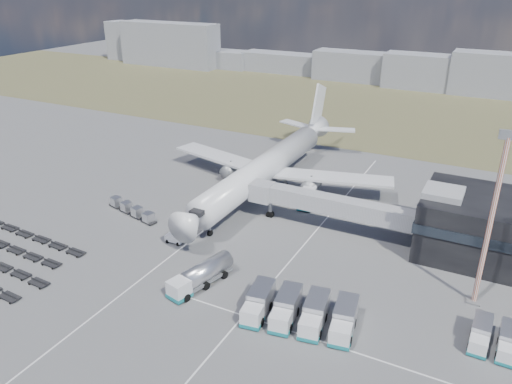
% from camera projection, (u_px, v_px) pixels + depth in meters
% --- Properties ---
extents(ground, '(420.00, 420.00, 0.00)m').
position_uv_depth(ground, '(181.00, 259.00, 80.64)').
color(ground, '#565659').
rests_on(ground, ground).
extents(grass_strip, '(420.00, 90.00, 0.01)m').
position_uv_depth(grass_strip, '(368.00, 108.00, 170.03)').
color(grass_strip, brown).
rests_on(grass_strip, ground).
extents(lane_markings, '(47.12, 110.00, 0.01)m').
position_uv_depth(lane_markings, '(242.00, 265.00, 78.98)').
color(lane_markings, silver).
rests_on(lane_markings, ground).
extents(jet_bridge, '(30.30, 3.80, 7.05)m').
position_uv_depth(jet_bridge, '(319.00, 203.00, 88.53)').
color(jet_bridge, '#939399').
rests_on(jet_bridge, ground).
extents(airliner, '(51.59, 64.53, 17.62)m').
position_uv_depth(airliner, '(268.00, 165.00, 104.81)').
color(airliner, silver).
rests_on(airliner, ground).
extents(skyline, '(304.85, 23.17, 24.84)m').
position_uv_depth(skyline, '(396.00, 65.00, 199.76)').
color(skyline, gray).
rests_on(skyline, ground).
extents(fuel_tanker, '(5.34, 11.50, 3.61)m').
position_uv_depth(fuel_tanker, '(201.00, 275.00, 73.15)').
color(fuel_tanker, silver).
rests_on(fuel_tanker, ground).
extents(pushback_tug, '(3.16, 1.84, 1.42)m').
position_uv_depth(pushback_tug, '(175.00, 239.00, 85.41)').
color(pushback_tug, silver).
rests_on(pushback_tug, ground).
extents(catering_truck, '(3.72, 6.84, 2.98)m').
position_uv_depth(catering_truck, '(307.00, 199.00, 98.52)').
color(catering_truck, silver).
rests_on(catering_truck, ground).
extents(service_trucks_near, '(15.34, 9.97, 3.18)m').
position_uv_depth(service_trucks_near, '(300.00, 311.00, 65.61)').
color(service_trucks_near, silver).
rests_on(service_trucks_near, ground).
extents(service_trucks_far, '(5.51, 6.55, 2.59)m').
position_uv_depth(service_trucks_far, '(494.00, 338.00, 61.24)').
color(service_trucks_far, silver).
rests_on(service_trucks_far, ground).
extents(uld_row, '(13.23, 5.01, 1.83)m').
position_uv_depth(uld_row, '(132.00, 209.00, 95.04)').
color(uld_row, black).
rests_on(uld_row, ground).
extents(floodlight_mast, '(2.38, 1.94, 25.08)m').
position_uv_depth(floodlight_mast, '(490.00, 222.00, 65.21)').
color(floodlight_mast, '#A83D1A').
rests_on(floodlight_mast, ground).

